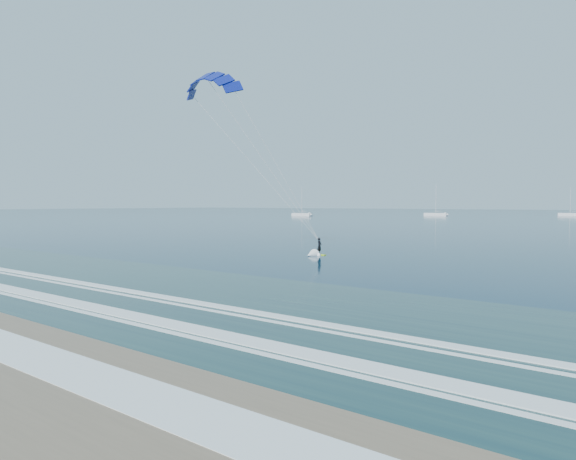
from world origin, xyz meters
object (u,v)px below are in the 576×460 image
(kitesurfer_rig, at_px, (262,159))
(sailboat_1, at_px, (436,214))
(sailboat_0, at_px, (302,214))
(sailboat_2, at_px, (570,214))

(kitesurfer_rig, bearing_deg, sailboat_1, 105.84)
(sailboat_0, height_order, sailboat_2, sailboat_0)
(sailboat_1, relative_size, sailboat_2, 1.10)
(sailboat_0, xyz_separation_m, sailboat_1, (43.72, 36.24, 0.01))
(sailboat_0, height_order, sailboat_1, sailboat_1)
(kitesurfer_rig, relative_size, sailboat_1, 1.46)
(kitesurfer_rig, height_order, sailboat_1, kitesurfer_rig)
(sailboat_0, distance_m, sailboat_2, 112.82)
(kitesurfer_rig, distance_m, sailboat_2, 204.05)
(sailboat_1, bearing_deg, sailboat_0, -140.34)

